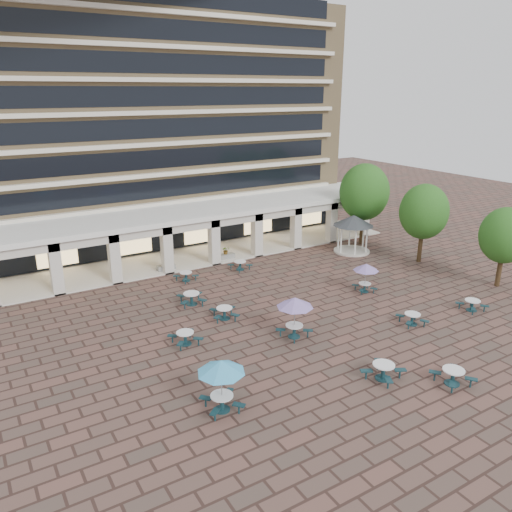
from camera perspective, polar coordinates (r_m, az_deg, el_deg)
The scene contains 21 objects.
ground at distance 31.82m, azimuth 1.97°, elevation -7.91°, with size 120.00×120.00×0.00m, color brown.
apartment_building at distance 51.72m, azimuth -14.11°, elevation 16.27°, with size 40.00×15.50×25.20m.
retail_arcade at distance 43.12m, azimuth -8.79°, elevation 3.31°, with size 42.00×6.60×4.40m.
picnic_table_1 at distance 26.98m, azimuth 14.35°, elevation -12.51°, with size 2.24×2.24×0.85m.
picnic_table_2 at distance 27.63m, azimuth 21.59°, elevation -12.56°, with size 2.02×2.02×0.82m.
picnic_table_3 at distance 33.22m, azimuth 17.42°, elevation -6.77°, with size 1.97×1.97×0.74m.
picnic_table_4 at distance 23.10m, azimuth -4.01°, elevation -12.70°, with size 2.25×2.25×2.59m.
picnic_table_5 at distance 32.52m, azimuth -3.63°, elevation -6.41°, with size 2.06×2.06×0.79m.
picnic_table_6 at distance 29.56m, azimuth 4.47°, elevation -5.48°, with size 2.21×2.21×2.55m.
picnic_table_7 at distance 36.63m, azimuth 23.48°, elevation -5.08°, with size 1.77×1.77×0.75m.
picnic_table_8 at distance 29.70m, azimuth -8.09°, elevation -9.14°, with size 1.77×1.77×0.78m.
picnic_table_9 at distance 34.81m, azimuth -7.38°, elevation -4.74°, with size 2.14×2.14×0.84m.
picnic_table_11 at distance 37.00m, azimuth 12.46°, elevation -1.38°, with size 1.87×1.87×2.16m.
picnic_table_12 at distance 39.11m, azimuth -8.01°, elevation -2.23°, with size 1.87×1.87×0.71m.
picnic_table_13 at distance 41.09m, azimuth -1.83°, elevation -0.99°, with size 1.86×1.86×0.74m.
gazebo at distance 45.89m, azimuth 11.05°, elevation 3.54°, with size 3.66×3.66×3.40m.
tree_east_a at distance 44.20m, azimuth 18.65°, elevation 4.81°, with size 4.06×4.06×6.77m.
tree_east_b at distance 40.93m, azimuth 26.57°, elevation 2.10°, with size 3.64×3.64×6.07m.
tree_east_c at distance 47.99m, azimuth 12.27°, elevation 7.14°, with size 4.63×4.63×7.71m.
planter_left at distance 41.43m, azimuth -10.27°, elevation -0.96°, with size 1.50×0.77×1.31m.
planter_right at distance 43.59m, azimuth -3.46°, elevation 0.20°, with size 1.50×0.66×1.22m.
Camera 1 is at (-15.67, -23.80, 14.15)m, focal length 35.00 mm.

